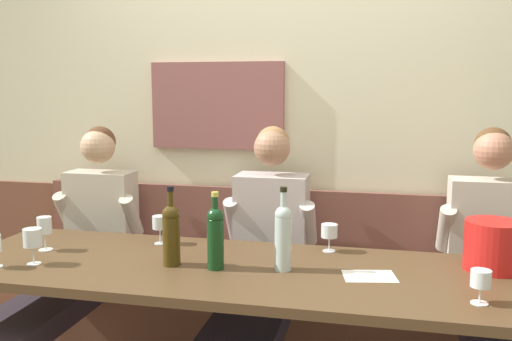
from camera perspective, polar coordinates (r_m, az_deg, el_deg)
room_wall_back at (r=3.19m, az=3.03°, el=6.48°), size 6.80×0.12×2.80m
wood_wainscot_panel at (r=3.31m, az=2.81°, el=-10.10°), size 6.80×0.03×0.91m
wall_bench at (r=3.18m, az=2.11°, el=-14.28°), size 2.93×0.42×0.94m
dining_table at (r=2.41m, az=-0.90°, el=-11.67°), size 2.63×0.80×0.75m
person_center_right_seat at (r=3.10m, az=-18.75°, el=-8.72°), size 0.49×1.24×1.30m
person_center_left_seat at (r=2.74m, az=0.32°, el=-10.11°), size 0.49×1.25×1.31m
person_left_seat at (r=2.72m, az=24.01°, el=-11.15°), size 0.49×1.24×1.32m
ice_bucket at (r=2.53m, az=23.35°, el=-7.16°), size 0.23×0.23×0.21m
wine_bottle_green_tall at (r=2.31m, az=2.84°, el=-6.71°), size 0.07×0.07×0.36m
wine_bottle_clear_water at (r=2.40m, az=-8.78°, el=-6.37°), size 0.07×0.07×0.35m
wine_bottle_amber_mid at (r=2.33m, az=-4.23°, el=-6.75°), size 0.07×0.07×0.33m
wine_glass_mid_left at (r=2.74m, az=-9.95°, el=-5.41°), size 0.07×0.07×0.14m
wine_glass_by_bottle at (r=2.78m, az=-21.09°, el=-5.51°), size 0.07×0.07×0.16m
wine_glass_left_end at (r=2.58m, az=-22.16°, el=-6.62°), size 0.08×0.08×0.16m
wine_glass_right_end at (r=2.60m, az=7.61°, el=-6.30°), size 0.08×0.08×0.13m
wine_glass_center_front at (r=2.13m, az=22.28°, el=-10.52°), size 0.07×0.07×0.12m
tasting_sheet_left_guest at (r=2.32m, az=11.68°, el=-10.69°), size 0.24×0.19×0.00m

